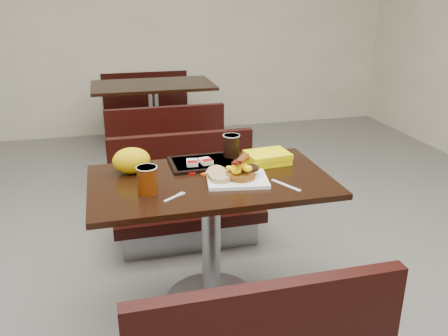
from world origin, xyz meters
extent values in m
cube|color=slate|center=(0.00, 0.00, 0.00)|extent=(6.00, 7.00, 0.01)
cube|color=beige|center=(0.00, 3.50, 1.40)|extent=(6.00, 0.01, 2.80)
cube|color=white|center=(0.12, -0.06, 0.76)|extent=(0.33, 0.27, 0.02)
cylinder|color=brown|center=(0.14, -0.07, 0.78)|extent=(0.18, 0.18, 0.03)
cylinder|color=black|center=(0.19, -0.04, 0.80)|extent=(0.11, 0.11, 0.01)
ellipsoid|color=#FFF205|center=(0.12, -0.07, 0.82)|extent=(0.12, 0.11, 0.05)
cylinder|color=tan|center=(0.03, -0.07, 0.78)|extent=(0.13, 0.13, 0.02)
cylinder|color=tan|center=(0.02, -0.03, 0.79)|extent=(0.10, 0.10, 0.06)
cylinder|color=#8A3305|center=(-0.32, -0.10, 0.81)|extent=(0.12, 0.12, 0.13)
cube|color=white|center=(0.33, -0.18, 0.75)|extent=(0.09, 0.17, 0.00)
cube|color=#B83707|center=(-0.02, 0.05, 0.75)|extent=(0.05, 0.04, 0.01)
cube|color=#8C0504|center=(-0.08, 0.09, 0.75)|extent=(0.05, 0.04, 0.01)
cube|color=black|center=(0.01, 0.21, 0.76)|extent=(0.36, 0.26, 0.02)
cube|color=silver|center=(-0.06, 0.18, 0.78)|extent=(0.07, 0.09, 0.02)
cube|color=silver|center=(0.02, 0.18, 0.78)|extent=(0.07, 0.09, 0.02)
cylinder|color=black|center=(0.18, 0.26, 0.83)|extent=(0.09, 0.09, 0.12)
cube|color=#F0DD04|center=(0.35, 0.15, 0.78)|extent=(0.24, 0.19, 0.06)
ellipsoid|color=orange|center=(-0.37, 0.18, 0.82)|extent=(0.22, 0.18, 0.13)
camera|label=1|loc=(-0.48, -2.15, 1.64)|focal=37.98mm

